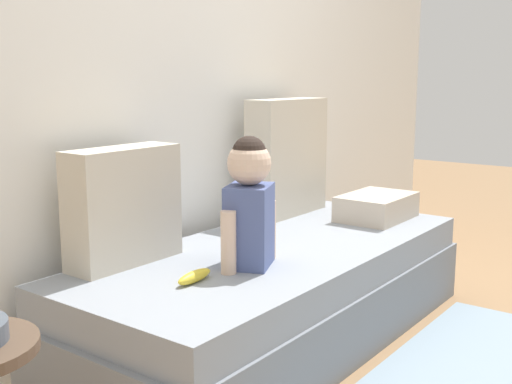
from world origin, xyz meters
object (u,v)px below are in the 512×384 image
couch (277,293)px  folded_blanket (377,207)px  throw_pillow_right (287,157)px  banana (194,276)px  toddler (249,202)px  throw_pillow_left (124,206)px

couch → folded_blanket: (0.71, -0.11, 0.27)m
throw_pillow_right → folded_blanket: 0.51m
banana → folded_blanket: size_ratio=0.42×
couch → toddler: toddler is taller
banana → throw_pillow_right: bearing=18.4°
folded_blanket → banana: bearing=177.3°
throw_pillow_left → couch: bearing=-30.5°
throw_pillow_left → toddler: bearing=-57.5°
throw_pillow_right → throw_pillow_left: bearing=180.0°
toddler → folded_blanket: toddler is taller
banana → folded_blanket: 1.27m
throw_pillow_right → banana: size_ratio=3.45×
throw_pillow_right → banana: bearing=-161.6°
couch → folded_blanket: size_ratio=4.96×
throw_pillow_left → toddler: size_ratio=0.94×
couch → folded_blanket: bearing=-8.4°
throw_pillow_right → toddler: (-0.84, -0.40, -0.05)m
throw_pillow_left → throw_pillow_right: (1.09, 0.00, 0.07)m
couch → banana: 0.61m
couch → toddler: 0.54m
throw_pillow_right → toddler: bearing=-154.5°
toddler → throw_pillow_left: bearing=122.5°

